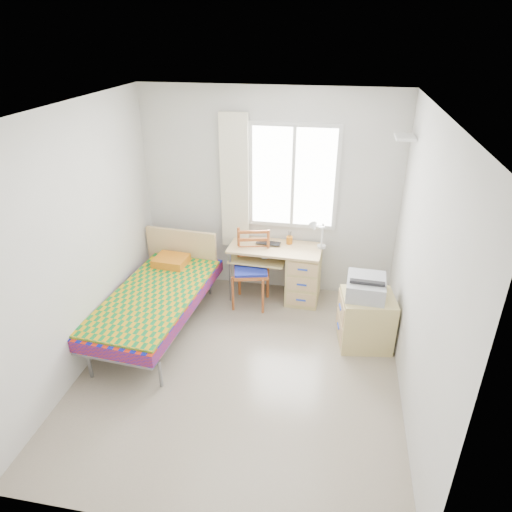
{
  "coord_description": "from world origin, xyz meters",
  "views": [
    {
      "loc": [
        0.83,
        -3.62,
        3.2
      ],
      "look_at": [
        0.06,
        0.55,
        1.04
      ],
      "focal_mm": 32.0,
      "sensor_mm": 36.0,
      "label": 1
    }
  ],
  "objects_px": {
    "bed": "(158,296)",
    "desk": "(298,272)",
    "chair": "(252,264)",
    "printer": "(366,286)",
    "cabinet": "(366,320)"
  },
  "relations": [
    {
      "from": "chair",
      "to": "cabinet",
      "type": "height_order",
      "value": "chair"
    },
    {
      "from": "chair",
      "to": "cabinet",
      "type": "distance_m",
      "value": 1.54
    },
    {
      "from": "desk",
      "to": "cabinet",
      "type": "bearing_deg",
      "value": -41.48
    },
    {
      "from": "bed",
      "to": "desk",
      "type": "distance_m",
      "value": 1.78
    },
    {
      "from": "bed",
      "to": "printer",
      "type": "xyz_separation_m",
      "value": [
        2.31,
        0.15,
        0.29
      ]
    },
    {
      "from": "chair",
      "to": "printer",
      "type": "xyz_separation_m",
      "value": [
        1.35,
        -0.58,
        0.17
      ]
    },
    {
      "from": "bed",
      "to": "printer",
      "type": "height_order",
      "value": "bed"
    },
    {
      "from": "chair",
      "to": "cabinet",
      "type": "relative_size",
      "value": 1.55
    },
    {
      "from": "bed",
      "to": "cabinet",
      "type": "relative_size",
      "value": 3.3
    },
    {
      "from": "bed",
      "to": "printer",
      "type": "relative_size",
      "value": 4.26
    },
    {
      "from": "bed",
      "to": "printer",
      "type": "distance_m",
      "value": 2.34
    },
    {
      "from": "bed",
      "to": "desk",
      "type": "height_order",
      "value": "bed"
    },
    {
      "from": "bed",
      "to": "chair",
      "type": "distance_m",
      "value": 1.22
    },
    {
      "from": "printer",
      "to": "bed",
      "type": "bearing_deg",
      "value": -173.36
    },
    {
      "from": "chair",
      "to": "desk",
      "type": "bearing_deg",
      "value": 4.44
    }
  ]
}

